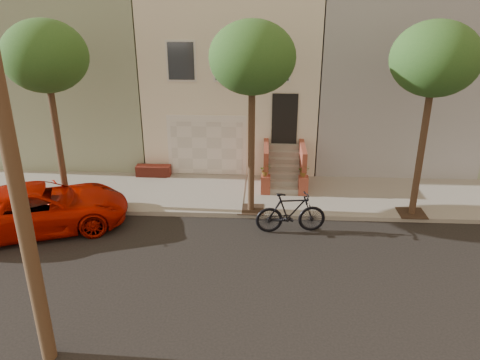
{
  "coord_description": "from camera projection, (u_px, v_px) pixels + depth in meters",
  "views": [
    {
      "loc": [
        1.42,
        -10.6,
        7.09
      ],
      "look_at": [
        0.67,
        3.0,
        1.61
      ],
      "focal_mm": 34.55,
      "sensor_mm": 36.0,
      "label": 1
    }
  ],
  "objects": [
    {
      "name": "ground",
      "position": [
        209.0,
        275.0,
        12.53
      ],
      "size": [
        90.0,
        90.0,
        0.0
      ],
      "primitive_type": "plane",
      "color": "black",
      "rests_on": "ground"
    },
    {
      "name": "sidewalk",
      "position": [
        226.0,
        194.0,
        17.46
      ],
      "size": [
        40.0,
        3.7,
        0.15
      ],
      "primitive_type": "cube",
      "color": "gray",
      "rests_on": "ground"
    },
    {
      "name": "house_row",
      "position": [
        235.0,
        74.0,
        21.54
      ],
      "size": [
        33.1,
        11.7,
        7.0
      ],
      "color": "beige",
      "rests_on": "sidewalk"
    },
    {
      "name": "tree_left",
      "position": [
        45.0,
        57.0,
        14.47
      ],
      "size": [
        2.7,
        2.57,
        6.3
      ],
      "color": "#2D2116",
      "rests_on": "sidewalk"
    },
    {
      "name": "tree_mid",
      "position": [
        252.0,
        59.0,
        14.13
      ],
      "size": [
        2.7,
        2.57,
        6.3
      ],
      "color": "#2D2116",
      "rests_on": "sidewalk"
    },
    {
      "name": "tree_right",
      "position": [
        435.0,
        60.0,
        13.85
      ],
      "size": [
        2.7,
        2.57,
        6.3
      ],
      "color": "#2D2116",
      "rests_on": "sidewalk"
    },
    {
      "name": "pickup_truck",
      "position": [
        40.0,
        208.0,
        14.75
      ],
      "size": [
        5.97,
        4.29,
        1.51
      ],
      "primitive_type": "imported",
      "rotation": [
        0.0,
        0.0,
        1.94
      ],
      "color": "#B60F00",
      "rests_on": "ground"
    },
    {
      "name": "motorcycle",
      "position": [
        291.0,
        213.0,
        14.61
      ],
      "size": [
        2.3,
        0.91,
        1.34
      ],
      "primitive_type": "imported",
      "rotation": [
        0.0,
        0.0,
        1.7
      ],
      "color": "black",
      "rests_on": "ground"
    }
  ]
}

